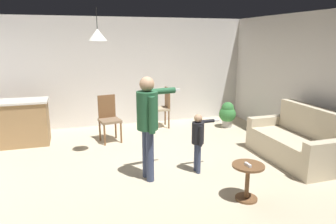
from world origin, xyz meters
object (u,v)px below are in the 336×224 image
person_adult (148,117)px  potted_plant_corner (227,113)px  kitchen_counter (18,123)px  couch_floral (295,143)px  dining_chair_by_counter (163,106)px  person_child (198,136)px  spare_remote_on_table (248,165)px  side_table_by_couch (247,178)px  dining_chair_near_wall (109,117)px

person_adult → potted_plant_corner: size_ratio=2.56×
kitchen_counter → person_adult: (2.24, -2.36, 0.54)m
couch_floral → dining_chair_by_counter: bearing=31.7°
person_child → dining_chair_by_counter: bearing=175.6°
person_child → potted_plant_corner: bearing=142.2°
couch_floral → spare_remote_on_table: size_ratio=13.85×
side_table_by_couch → potted_plant_corner: potted_plant_corner is taller
kitchen_counter → side_table_by_couch: bearing=-45.2°
dining_chair_by_counter → dining_chair_near_wall: same height
person_adult → dining_chair_by_counter: size_ratio=1.64×
kitchen_counter → side_table_by_couch: size_ratio=2.42×
person_child → dining_chair_by_counter: (0.19, 2.77, -0.08)m
side_table_by_couch → person_adult: bearing=137.7°
person_adult → spare_remote_on_table: size_ratio=12.63×
dining_chair_near_wall → spare_remote_on_table: dining_chair_near_wall is taller
side_table_by_couch → person_child: size_ratio=0.52×
person_child → dining_chair_near_wall: person_child is taller
couch_floral → person_child: person_child is taller
dining_chair_by_counter → spare_remote_on_table: (0.09, -3.86, -0.01)m
kitchen_counter → person_adult: size_ratio=0.77×
kitchen_counter → potted_plant_corner: bearing=-0.8°
couch_floral → spare_remote_on_table: 1.96m
couch_floral → potted_plant_corner: (-0.18, 2.30, 0.02)m
kitchen_counter → spare_remote_on_table: kitchen_counter is taller
kitchen_counter → person_child: person_child is taller
potted_plant_corner → dining_chair_near_wall: bearing=-175.9°
kitchen_counter → person_adult: bearing=-46.5°
person_child → spare_remote_on_table: (0.27, -1.09, -0.09)m
couch_floral → person_adult: (-2.75, 0.01, 0.69)m
dining_chair_by_counter → dining_chair_near_wall: size_ratio=1.00×
couch_floral → potted_plant_corner: 2.31m
couch_floral → person_adult: bearing=89.7°
dining_chair_by_counter → couch_floral: bearing=-146.5°
kitchen_counter → person_adult: person_adult is taller
person_adult → person_child: bearing=82.7°
potted_plant_corner → person_adult: bearing=-138.3°
couch_floral → potted_plant_corner: couch_floral is taller
side_table_by_couch → person_adult: size_ratio=0.32×
person_child → person_adult: bearing=-89.9°
dining_chair_by_counter → spare_remote_on_table: bearing=-176.9°
dining_chair_near_wall → potted_plant_corner: 2.98m
person_adult → couch_floral: bearing=81.8°
spare_remote_on_table → person_child: bearing=104.1°
couch_floral → side_table_by_couch: (-1.61, -1.03, -0.00)m
person_child → dining_chair_by_counter: size_ratio=1.00×
kitchen_counter → person_child: size_ratio=1.26×
side_table_by_couch → spare_remote_on_table: spare_remote_on_table is taller
potted_plant_corner → spare_remote_on_table: bearing=-113.4°
dining_chair_near_wall → side_table_by_couch: bearing=105.5°
kitchen_counter → spare_remote_on_table: bearing=-45.7°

